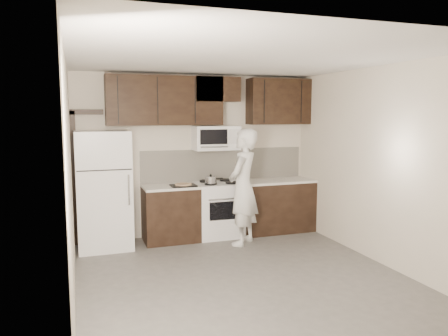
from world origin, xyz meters
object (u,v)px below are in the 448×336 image
stove (218,209)px  microwave (216,138)px  refrigerator (104,190)px  person (243,187)px

stove → microwave: (-0.00, 0.12, 1.19)m
microwave → refrigerator: bearing=-174.9°
stove → refrigerator: refrigerator is taller
microwave → person: microwave is taller
microwave → stove: bearing=-89.9°
stove → person: 0.75m
microwave → person: (0.23, -0.66, -0.74)m
refrigerator → person: person is taller
stove → person: size_ratio=0.51×
stove → person: bearing=-67.2°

